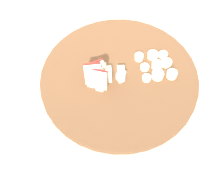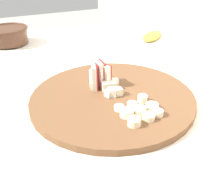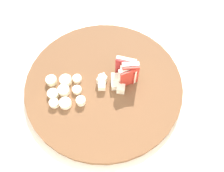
# 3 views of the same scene
# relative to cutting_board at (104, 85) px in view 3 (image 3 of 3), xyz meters

# --- Properties ---
(ground) EXTENTS (10.00, 10.00, 0.00)m
(ground) POSITION_rel_cutting_board_xyz_m (-0.01, 0.03, -0.90)
(ground) COLOR #B2ADA3
(tiled_countertop) EXTENTS (1.36, 0.85, 0.90)m
(tiled_countertop) POSITION_rel_cutting_board_xyz_m (-0.01, 0.03, -0.45)
(tiled_countertop) COLOR silver
(tiled_countertop) RESTS_ON ground
(cutting_board) EXTENTS (0.40, 0.40, 0.02)m
(cutting_board) POSITION_rel_cutting_board_xyz_m (0.00, 0.00, 0.00)
(cutting_board) COLOR brown
(cutting_board) RESTS_ON tiled_countertop
(apple_wedge_fan) EXTENTS (0.05, 0.05, 0.06)m
(apple_wedge_fan) POSITION_rel_cutting_board_xyz_m (-0.06, -0.01, 0.04)
(apple_wedge_fan) COLOR #B22D23
(apple_wedge_fan) RESTS_ON cutting_board
(apple_dice_pile) EXTENTS (0.08, 0.08, 0.02)m
(apple_dice_pile) POSITION_rel_cutting_board_xyz_m (-0.02, 0.00, 0.02)
(apple_dice_pile) COLOR beige
(apple_dice_pile) RESTS_ON cutting_board
(banana_slice_rows) EXTENTS (0.10, 0.09, 0.02)m
(banana_slice_rows) POSITION_rel_cutting_board_xyz_m (0.10, 0.02, 0.02)
(banana_slice_rows) COLOR white
(banana_slice_rows) RESTS_ON cutting_board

